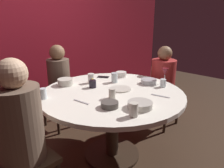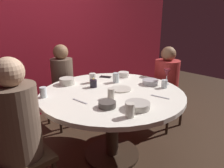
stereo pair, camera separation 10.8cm
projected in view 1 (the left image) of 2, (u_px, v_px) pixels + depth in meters
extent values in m
plane|color=#382619|center=(112.00, 154.00, 2.36)|extent=(8.00, 8.00, 0.00)
cube|color=maroon|center=(33.00, 29.00, 2.98)|extent=(6.00, 0.10, 2.60)
cylinder|color=silver|center=(112.00, 93.00, 2.13)|extent=(1.44, 1.44, 0.04)
cylinder|color=#332319|center=(112.00, 126.00, 2.25)|extent=(0.14, 0.14, 0.71)
cylinder|color=#2D2116|center=(112.00, 153.00, 2.35)|extent=(0.60, 0.60, 0.03)
cube|color=#3F2D1E|center=(25.00, 160.00, 1.57)|extent=(0.40, 0.40, 0.04)
cylinder|color=brown|center=(19.00, 125.00, 1.48)|extent=(0.33, 0.33, 0.56)
sphere|color=tan|center=(12.00, 74.00, 1.37)|extent=(0.21, 0.21, 0.21)
cylinder|color=#332319|center=(38.00, 165.00, 1.87)|extent=(0.04, 0.04, 0.43)
cube|color=#3F2D1E|center=(60.00, 95.00, 2.86)|extent=(0.40, 0.40, 0.04)
cylinder|color=brown|center=(59.00, 77.00, 2.78)|extent=(0.29, 0.29, 0.48)
sphere|color=#8C6647|center=(57.00, 52.00, 2.68)|extent=(0.20, 0.20, 0.20)
cylinder|color=#332319|center=(44.00, 111.00, 2.93)|extent=(0.04, 0.04, 0.43)
cylinder|color=#332319|center=(58.00, 119.00, 2.70)|extent=(0.04, 0.04, 0.43)
cylinder|color=#332319|center=(65.00, 104.00, 3.16)|extent=(0.04, 0.04, 0.43)
cylinder|color=#332319|center=(79.00, 111.00, 2.94)|extent=(0.04, 0.04, 0.43)
cube|color=#3F2D1E|center=(162.00, 94.00, 2.90)|extent=(0.40, 0.40, 0.04)
cylinder|color=#B22D2D|center=(163.00, 77.00, 2.82)|extent=(0.32, 0.32, 0.46)
sphere|color=#8C6647|center=(165.00, 53.00, 2.73)|extent=(0.19, 0.19, 0.19)
cylinder|color=#332319|center=(157.00, 103.00, 3.20)|extent=(0.04, 0.04, 0.43)
cylinder|color=#332319|center=(144.00, 110.00, 2.97)|extent=(0.04, 0.04, 0.43)
cylinder|color=#332319|center=(177.00, 110.00, 2.98)|extent=(0.04, 0.04, 0.43)
cylinder|color=#332319|center=(165.00, 118.00, 2.74)|extent=(0.04, 0.04, 0.43)
cylinder|color=black|center=(93.00, 84.00, 2.24)|extent=(0.08, 0.08, 0.08)
sphere|color=#F9D159|center=(92.00, 79.00, 2.22)|extent=(0.02, 0.02, 0.02)
cylinder|color=silver|center=(164.00, 83.00, 2.39)|extent=(0.06, 0.06, 0.01)
cylinder|color=silver|center=(165.00, 79.00, 2.37)|extent=(0.01, 0.01, 0.09)
cone|color=maroon|center=(165.00, 72.00, 2.35)|extent=(0.08, 0.08, 0.08)
cylinder|color=beige|center=(120.00, 89.00, 2.18)|extent=(0.22, 0.22, 0.01)
cube|color=black|center=(103.00, 77.00, 2.62)|extent=(0.13, 0.16, 0.01)
cylinder|color=#B7B7BC|center=(149.00, 81.00, 2.37)|extent=(0.17, 0.17, 0.05)
cylinder|color=#4C4742|center=(110.00, 104.00, 1.75)|extent=(0.15, 0.15, 0.05)
cylinder|color=beige|center=(65.00, 82.00, 2.32)|extent=(0.17, 0.17, 0.07)
cylinder|color=silver|center=(121.00, 74.00, 2.64)|extent=(0.13, 0.13, 0.06)
cylinder|color=#B2ADA3|center=(140.00, 105.00, 1.74)|extent=(0.21, 0.21, 0.05)
cylinder|color=silver|center=(43.00, 94.00, 1.93)|extent=(0.06, 0.06, 0.10)
cylinder|color=silver|center=(114.00, 78.00, 2.41)|extent=(0.07, 0.07, 0.11)
cylinder|color=beige|center=(112.00, 93.00, 1.94)|extent=(0.07, 0.07, 0.09)
cylinder|color=silver|center=(163.00, 83.00, 2.26)|extent=(0.06, 0.06, 0.09)
cylinder|color=beige|center=(134.00, 110.00, 1.59)|extent=(0.07, 0.07, 0.11)
cylinder|color=silver|center=(91.00, 78.00, 2.39)|extent=(0.07, 0.07, 0.11)
cube|color=#B7B7BC|center=(160.00, 96.00, 2.00)|extent=(0.05, 0.18, 0.01)
cube|color=#B7B7BC|center=(81.00, 102.00, 1.87)|extent=(0.04, 0.18, 0.01)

